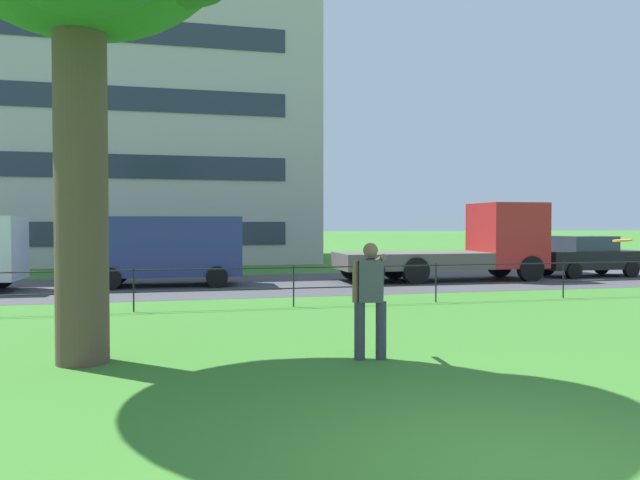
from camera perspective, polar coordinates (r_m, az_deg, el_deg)
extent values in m
plane|color=#387528|center=(5.55, 19.38, -19.84)|extent=(300.00, 300.00, 0.00)
cube|color=#424247|center=(20.49, -5.53, -4.10)|extent=(80.00, 7.59, 0.01)
cylinder|color=black|center=(14.61, -16.97, -4.49)|extent=(0.04, 0.04, 1.00)
cylinder|color=black|center=(14.85, -2.47, -4.32)|extent=(0.04, 0.04, 1.00)
cylinder|color=black|center=(15.98, 10.74, -3.93)|extent=(0.04, 0.04, 1.00)
cylinder|color=black|center=(17.82, 21.71, -3.45)|extent=(0.04, 0.04, 1.00)
cylinder|color=black|center=(14.86, -2.47, -4.51)|extent=(29.71, 0.03, 0.03)
cylinder|color=black|center=(14.81, -2.48, -2.59)|extent=(29.71, 0.03, 0.03)
cylinder|color=brown|center=(9.48, -21.36, 5.65)|extent=(0.74, 0.74, 5.43)
cylinder|color=#383842|center=(9.18, 3.71, -8.42)|extent=(0.16, 0.16, 0.86)
cylinder|color=#383842|center=(9.23, 5.70, -8.37)|extent=(0.16, 0.16, 0.86)
cube|color=#4C4C51|center=(9.10, 4.72, -3.83)|extent=(0.40, 0.32, 0.63)
sphere|color=brown|center=(9.07, 4.73, -0.96)|extent=(0.22, 0.22, 0.22)
cylinder|color=brown|center=(9.41, 5.65, -1.80)|extent=(0.19, 0.63, 0.19)
cylinder|color=brown|center=(9.07, 3.31, -3.87)|extent=(0.09, 0.09, 0.62)
cylinder|color=orange|center=(10.24, 26.33, -0.03)|extent=(0.31, 0.31, 0.04)
cube|color=#283342|center=(20.50, -27.47, 0.27)|extent=(0.17, 1.67, 0.76)
cylinder|color=black|center=(21.54, -27.52, -3.10)|extent=(0.69, 0.26, 0.68)
cube|color=navy|center=(20.39, -14.47, -0.55)|extent=(5.06, 2.12, 1.90)
cube|color=#283342|center=(20.38, -8.85, 0.42)|extent=(0.17, 1.67, 0.76)
cylinder|color=black|center=(21.36, -9.77, -2.98)|extent=(0.69, 0.26, 0.68)
cylinder|color=black|center=(19.51, -9.58, -3.41)|extent=(0.69, 0.26, 0.68)
cylinder|color=black|center=(21.50, -18.33, -3.01)|extent=(0.69, 0.26, 0.68)
cylinder|color=black|center=(19.65, -18.97, -3.44)|extent=(0.69, 0.26, 0.68)
cube|color=#B22323|center=(23.10, 16.99, 0.44)|extent=(2.13, 2.33, 2.30)
cube|color=#283342|center=(23.55, 18.89, 1.28)|extent=(0.15, 1.84, 0.87)
cube|color=#56514C|center=(21.56, 8.51, -1.90)|extent=(5.23, 2.38, 0.56)
cylinder|color=black|center=(24.22, 16.38, -2.23)|extent=(0.90, 0.31, 0.90)
cylinder|color=black|center=(22.40, 19.01, -2.55)|extent=(0.90, 0.31, 0.90)
cylinder|color=black|center=(22.48, 6.91, -2.47)|extent=(0.90, 0.31, 0.90)
cylinder|color=black|center=(20.50, 8.89, -2.86)|extent=(0.90, 0.31, 0.90)
cylinder|color=black|center=(22.01, 3.08, -2.54)|extent=(0.90, 0.31, 0.90)
cylinder|color=black|center=(19.98, 4.72, -2.96)|extent=(0.90, 0.31, 0.90)
cube|color=black|center=(25.52, 23.70, -1.68)|extent=(4.01, 1.73, 0.68)
cube|color=#2D3847|center=(25.40, 23.45, -0.29)|extent=(1.91, 1.54, 0.56)
cylinder|color=black|center=(26.94, 24.73, -2.25)|extent=(0.60, 0.21, 0.60)
cylinder|color=black|center=(25.70, 26.98, -2.46)|extent=(0.60, 0.21, 0.60)
cylinder|color=black|center=(25.46, 20.37, -2.42)|extent=(0.60, 0.21, 0.60)
cylinder|color=black|center=(24.15, 22.53, -2.65)|extent=(0.60, 0.21, 0.60)
cube|color=#B7B2AD|center=(37.06, -21.17, 12.74)|extent=(24.02, 13.22, 18.56)
cube|color=#283342|center=(29.78, -22.72, 0.52)|extent=(20.18, 0.06, 1.10)
cube|color=#283342|center=(29.89, -22.79, 6.46)|extent=(20.18, 0.06, 1.10)
cube|color=#283342|center=(30.32, -22.85, 12.29)|extent=(20.18, 0.06, 1.10)
cube|color=#283342|center=(31.05, -22.91, 17.91)|extent=(20.18, 0.06, 1.10)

